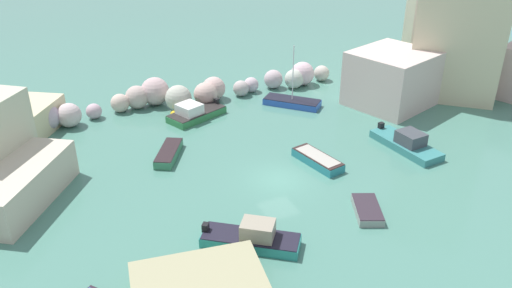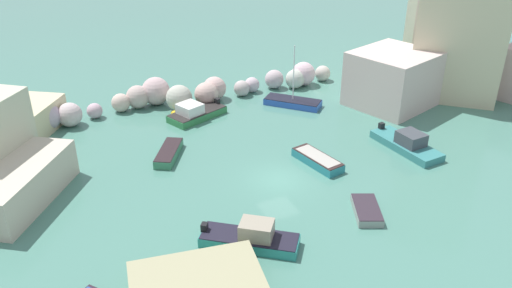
% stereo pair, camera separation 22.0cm
% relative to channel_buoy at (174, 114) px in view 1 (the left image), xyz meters
% --- Properties ---
extents(cove_water, '(160.00, 160.00, 0.00)m').
position_rel_channel_buoy_xyz_m(cove_water, '(3.88, -13.75, -0.33)').
color(cove_water, '#4A8171').
rests_on(cove_water, ground).
extents(cliff_headland_right, '(22.59, 19.48, 17.25)m').
position_rel_channel_buoy_xyz_m(cliff_headland_right, '(28.63, -3.76, 5.94)').
color(cliff_headland_right, beige).
rests_on(cliff_headland_right, ground).
extents(rock_breakwater, '(31.71, 4.92, 2.70)m').
position_rel_channel_buoy_xyz_m(rock_breakwater, '(1.92, 2.61, 0.78)').
color(rock_breakwater, beige).
rests_on(rock_breakwater, ground).
extents(channel_buoy, '(0.67, 0.67, 0.67)m').
position_rel_channel_buoy_xyz_m(channel_buoy, '(0.00, 0.00, 0.00)').
color(channel_buoy, gold).
rests_on(channel_buoy, cove_water).
extents(moored_boat_0, '(3.23, 4.33, 0.68)m').
position_rel_channel_buoy_xyz_m(moored_boat_0, '(-2.46, -7.16, 0.01)').
color(moored_boat_0, '#367A56').
rests_on(moored_boat_0, cove_water).
extents(moored_boat_2, '(2.78, 6.42, 1.62)m').
position_rel_channel_buoy_xyz_m(moored_boat_2, '(15.38, -13.64, 0.21)').
color(moored_boat_2, teal).
rests_on(moored_boat_2, cove_water).
extents(moored_boat_3, '(5.08, 5.16, 5.92)m').
position_rel_channel_buoy_xyz_m(moored_boat_3, '(11.18, -1.82, 0.01)').
color(moored_boat_3, blue).
rests_on(moored_boat_3, cove_water).
extents(moored_boat_4, '(5.76, 4.90, 1.70)m').
position_rel_channel_buoy_xyz_m(moored_boat_4, '(-0.91, -19.87, 0.25)').
color(moored_boat_4, teal).
rests_on(moored_boat_4, cove_water).
extents(moored_boat_5, '(2.74, 3.57, 0.55)m').
position_rel_channel_buoy_xyz_m(moored_boat_5, '(7.24, -19.86, -0.06)').
color(moored_boat_5, gray).
rests_on(moored_boat_5, cove_water).
extents(moored_boat_6, '(5.80, 4.25, 1.57)m').
position_rel_channel_buoy_xyz_m(moored_boat_6, '(1.70, -0.93, 0.23)').
color(moored_boat_6, '#317D46').
rests_on(moored_boat_6, cove_water).
extents(moored_boat_7, '(2.39, 4.63, 0.71)m').
position_rel_channel_buoy_xyz_m(moored_boat_7, '(7.61, -12.83, 0.04)').
color(moored_boat_7, teal).
rests_on(moored_boat_7, cove_water).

